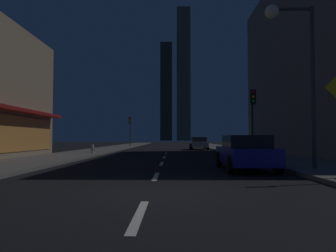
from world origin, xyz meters
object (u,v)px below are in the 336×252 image
car_parked_near (245,152)px  traffic_light_far_left (130,125)px  car_parked_far (199,143)px  fire_hydrant_far_left (93,149)px  street_lamp_right (292,45)px  traffic_light_near_right (253,108)px

car_parked_near → traffic_light_far_left: 31.25m
car_parked_far → fire_hydrant_far_left: car_parked_far is taller
traffic_light_far_left → street_lamp_right: street_lamp_right is taller
car_parked_near → fire_hydrant_far_left: size_ratio=6.48×
car_parked_near → fire_hydrant_far_left: (-9.50, 11.60, -0.29)m
car_parked_near → traffic_light_near_right: bearing=71.9°
car_parked_near → traffic_light_near_right: (1.90, 5.82, 2.45)m
car_parked_near → car_parked_far: same height
traffic_light_near_right → street_lamp_right: (-0.12, -6.37, 1.87)m
car_parked_near → street_lamp_right: 4.71m
car_parked_near → fire_hydrant_far_left: car_parked_near is taller
car_parked_near → fire_hydrant_far_left: bearing=129.3°
traffic_light_near_right → traffic_light_far_left: 26.38m
traffic_light_near_right → traffic_light_far_left: same height
fire_hydrant_far_left → traffic_light_near_right: size_ratio=0.16×
fire_hydrant_far_left → street_lamp_right: (11.28, -12.15, 4.61)m
traffic_light_near_right → street_lamp_right: bearing=-91.1°
car_parked_near → fire_hydrant_far_left: 15.00m
car_parked_near → traffic_light_near_right: size_ratio=1.01×
car_parked_near → traffic_light_far_left: bearing=107.0°
car_parked_near → car_parked_far: size_ratio=1.00×
car_parked_far → traffic_light_near_right: 16.61m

